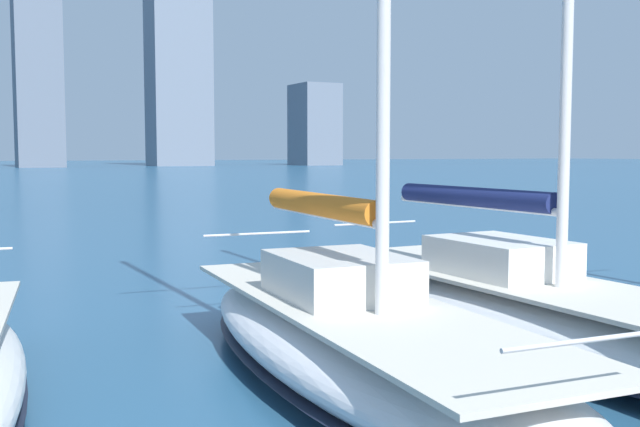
{
  "coord_description": "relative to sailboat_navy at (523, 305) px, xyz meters",
  "views": [
    {
      "loc": [
        3.79,
        0.7,
        2.91
      ],
      "look_at": [
        -0.22,
        -7.1,
        2.2
      ],
      "focal_mm": 42.0,
      "sensor_mm": 36.0,
      "label": 1
    }
  ],
  "objects": [
    {
      "name": "sailboat_navy",
      "position": [
        0.0,
        0.0,
        0.0
      ],
      "size": [
        2.56,
        9.51,
        12.56
      ],
      "color": "silver",
      "rests_on": "ground"
    },
    {
      "name": "sailboat_orange",
      "position": [
        3.13,
        0.41,
        -0.0
      ],
      "size": [
        3.23,
        9.04,
        12.0
      ],
      "color": "white",
      "rests_on": "ground"
    }
  ]
}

